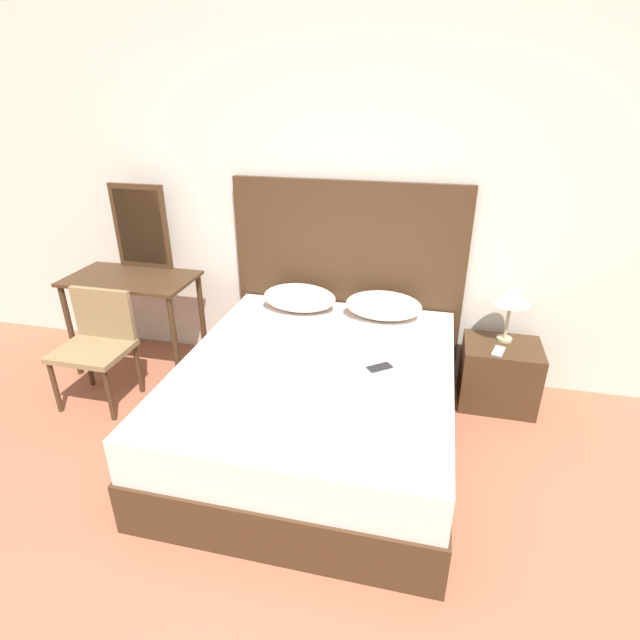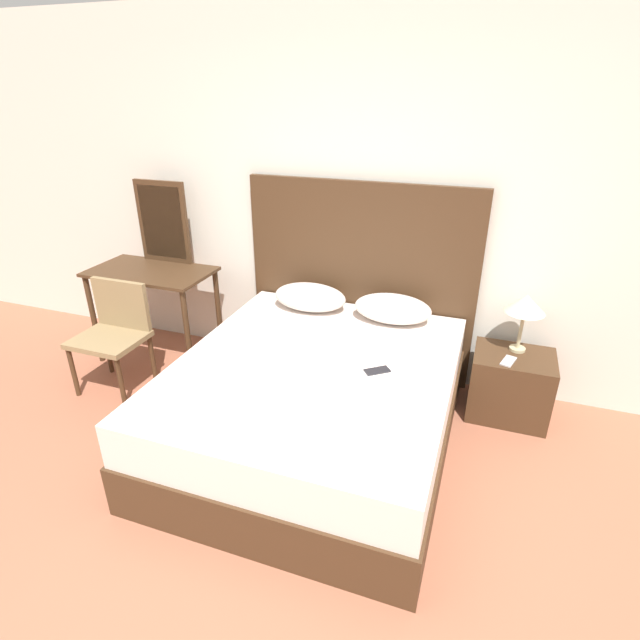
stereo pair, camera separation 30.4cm
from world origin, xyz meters
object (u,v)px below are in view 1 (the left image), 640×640
object	(u,v)px
bed	(316,404)
nightstand	(499,374)
phone_on_bed	(380,367)
phone_on_nightstand	(499,351)
table_lamp	(512,297)
chair	(97,339)
vanity_desk	(133,293)

from	to	relation	value
bed	nightstand	xyz separation A→B (m)	(1.18, 0.74, -0.06)
bed	nightstand	distance (m)	1.40
phone_on_bed	nightstand	size ratio (longest dim) A/B	0.30
bed	phone_on_nightstand	xyz separation A→B (m)	(1.14, 0.64, 0.19)
phone_on_bed	phone_on_nightstand	size ratio (longest dim) A/B	0.99
bed	phone_on_nightstand	world-z (taller)	bed
phone_on_bed	table_lamp	distance (m)	1.15
bed	chair	distance (m)	1.68
nightstand	vanity_desk	bearing A→B (deg)	-177.37
phone_on_bed	nightstand	distance (m)	1.13
bed	chair	xyz separation A→B (m)	(-1.67, 0.15, 0.19)
phone_on_bed	table_lamp	xyz separation A→B (m)	(0.81, 0.79, 0.22)
nightstand	table_lamp	xyz separation A→B (m)	(0.01, 0.08, 0.58)
nightstand	vanity_desk	xyz separation A→B (m)	(-2.82, -0.13, 0.42)
phone_on_bed	nightstand	world-z (taller)	phone_on_bed
bed	vanity_desk	distance (m)	1.79
bed	phone_on_bed	distance (m)	0.49
phone_on_bed	vanity_desk	distance (m)	2.11
phone_on_nightstand	vanity_desk	world-z (taller)	vanity_desk
phone_on_bed	chair	bearing A→B (deg)	176.68
bed	table_lamp	xyz separation A→B (m)	(1.19, 0.83, 0.52)
nightstand	chair	distance (m)	2.92
phone_on_nightstand	nightstand	bearing A→B (deg)	66.92
vanity_desk	phone_on_nightstand	bearing A→B (deg)	0.49
phone_on_bed	nightstand	bearing A→B (deg)	41.68
bed	table_lamp	bearing A→B (deg)	34.79
phone_on_bed	vanity_desk	xyz separation A→B (m)	(-2.02, 0.58, 0.06)
bed	chair	bearing A→B (deg)	174.75
phone_on_bed	table_lamp	world-z (taller)	table_lamp
vanity_desk	chair	distance (m)	0.49
table_lamp	vanity_desk	bearing A→B (deg)	-175.67
bed	nightstand	world-z (taller)	bed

